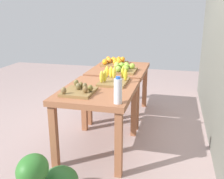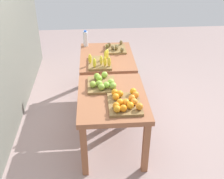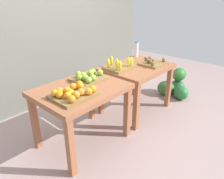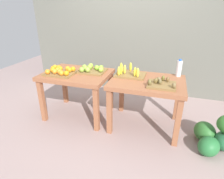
{
  "view_description": "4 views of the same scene",
  "coord_description": "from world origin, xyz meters",
  "px_view_note": "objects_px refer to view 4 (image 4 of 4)",
  "views": [
    {
      "loc": [
        3.25,
        0.82,
        1.6
      ],
      "look_at": [
        -0.08,
        0.0,
        0.56
      ],
      "focal_mm": 42.18,
      "sensor_mm": 36.0,
      "label": 1
    },
    {
      "loc": [
        -3.23,
        0.2,
        2.47
      ],
      "look_at": [
        -0.06,
        -0.03,
        0.53
      ],
      "focal_mm": 43.79,
      "sensor_mm": 36.0,
      "label": 2
    },
    {
      "loc": [
        -1.99,
        -1.76,
        1.74
      ],
      "look_at": [
        -0.02,
        -0.01,
        0.55
      ],
      "focal_mm": 33.71,
      "sensor_mm": 36.0,
      "label": 3
    },
    {
      "loc": [
        0.83,
        -2.53,
        1.71
      ],
      "look_at": [
        0.03,
        -0.0,
        0.54
      ],
      "focal_mm": 30.15,
      "sensor_mm": 36.0,
      "label": 4
    }
  ],
  "objects_px": {
    "banana_crate": "(129,73)",
    "apple_bin": "(92,69)",
    "display_table_right": "(147,88)",
    "orange_bin": "(60,71)",
    "display_table_left": "(77,79)",
    "watermelon_pile": "(216,136)",
    "water_bottle": "(179,68)",
    "kiwi_bin": "(162,84)"
  },
  "relations": [
    {
      "from": "banana_crate",
      "to": "apple_bin",
      "type": "bearing_deg",
      "value": 179.93
    },
    {
      "from": "display_table_left",
      "to": "apple_bin",
      "type": "xyz_separation_m",
      "value": [
        0.22,
        0.11,
        0.16
      ]
    },
    {
      "from": "display_table_right",
      "to": "banana_crate",
      "type": "relative_size",
      "value": 2.36
    },
    {
      "from": "apple_bin",
      "to": "watermelon_pile",
      "type": "distance_m",
      "value": 1.99
    },
    {
      "from": "orange_bin",
      "to": "apple_bin",
      "type": "distance_m",
      "value": 0.49
    },
    {
      "from": "display_table_right",
      "to": "water_bottle",
      "type": "height_order",
      "value": "water_bottle"
    },
    {
      "from": "apple_bin",
      "to": "watermelon_pile",
      "type": "bearing_deg",
      "value": -10.29
    },
    {
      "from": "display_table_left",
      "to": "banana_crate",
      "type": "bearing_deg",
      "value": 7.25
    },
    {
      "from": "display_table_right",
      "to": "kiwi_bin",
      "type": "bearing_deg",
      "value": -36.15
    },
    {
      "from": "display_table_right",
      "to": "watermelon_pile",
      "type": "bearing_deg",
      "value": -13.59
    },
    {
      "from": "apple_bin",
      "to": "water_bottle",
      "type": "bearing_deg",
      "value": 9.15
    },
    {
      "from": "apple_bin",
      "to": "kiwi_bin",
      "type": "distance_m",
      "value": 1.13
    },
    {
      "from": "kiwi_bin",
      "to": "watermelon_pile",
      "type": "xyz_separation_m",
      "value": [
        0.76,
        -0.08,
        -0.6
      ]
    },
    {
      "from": "display_table_left",
      "to": "watermelon_pile",
      "type": "bearing_deg",
      "value": -6.36
    },
    {
      "from": "banana_crate",
      "to": "kiwi_bin",
      "type": "relative_size",
      "value": 1.19
    },
    {
      "from": "display_table_left",
      "to": "banana_crate",
      "type": "distance_m",
      "value": 0.85
    },
    {
      "from": "banana_crate",
      "to": "water_bottle",
      "type": "distance_m",
      "value": 0.74
    },
    {
      "from": "display_table_right",
      "to": "orange_bin",
      "type": "height_order",
      "value": "orange_bin"
    },
    {
      "from": "watermelon_pile",
      "to": "display_table_right",
      "type": "bearing_deg",
      "value": 166.41
    },
    {
      "from": "orange_bin",
      "to": "apple_bin",
      "type": "xyz_separation_m",
      "value": [
        0.43,
        0.23,
        -0.0
      ]
    },
    {
      "from": "apple_bin",
      "to": "display_table_left",
      "type": "bearing_deg",
      "value": -153.92
    },
    {
      "from": "kiwi_bin",
      "to": "orange_bin",
      "type": "bearing_deg",
      "value": 179.26
    },
    {
      "from": "orange_bin",
      "to": "apple_bin",
      "type": "bearing_deg",
      "value": 28.62
    },
    {
      "from": "apple_bin",
      "to": "orange_bin",
      "type": "bearing_deg",
      "value": -151.38
    },
    {
      "from": "display_table_left",
      "to": "water_bottle",
      "type": "xyz_separation_m",
      "value": [
        1.53,
        0.32,
        0.23
      ]
    },
    {
      "from": "display_table_left",
      "to": "watermelon_pile",
      "type": "height_order",
      "value": "display_table_left"
    },
    {
      "from": "apple_bin",
      "to": "banana_crate",
      "type": "relative_size",
      "value": 0.93
    },
    {
      "from": "watermelon_pile",
      "to": "banana_crate",
      "type": "bearing_deg",
      "value": 164.9
    },
    {
      "from": "display_table_right",
      "to": "kiwi_bin",
      "type": "relative_size",
      "value": 2.81
    },
    {
      "from": "apple_bin",
      "to": "kiwi_bin",
      "type": "relative_size",
      "value": 1.11
    },
    {
      "from": "display_table_right",
      "to": "kiwi_bin",
      "type": "height_order",
      "value": "kiwi_bin"
    },
    {
      "from": "water_bottle",
      "to": "kiwi_bin",
      "type": "bearing_deg",
      "value": -114.4
    },
    {
      "from": "kiwi_bin",
      "to": "water_bottle",
      "type": "distance_m",
      "value": 0.52
    },
    {
      "from": "display_table_left",
      "to": "display_table_right",
      "type": "distance_m",
      "value": 1.12
    },
    {
      "from": "watermelon_pile",
      "to": "display_table_left",
      "type": "bearing_deg",
      "value": 173.64
    },
    {
      "from": "display_table_right",
      "to": "water_bottle",
      "type": "relative_size",
      "value": 4.0
    },
    {
      "from": "display_table_left",
      "to": "orange_bin",
      "type": "xyz_separation_m",
      "value": [
        -0.21,
        -0.13,
        0.16
      ]
    },
    {
      "from": "orange_bin",
      "to": "water_bottle",
      "type": "relative_size",
      "value": 1.71
    },
    {
      "from": "water_bottle",
      "to": "watermelon_pile",
      "type": "bearing_deg",
      "value": -45.21
    },
    {
      "from": "display_table_left",
      "to": "banana_crate",
      "type": "relative_size",
      "value": 2.36
    },
    {
      "from": "display_table_left",
      "to": "orange_bin",
      "type": "distance_m",
      "value": 0.29
    },
    {
      "from": "display_table_right",
      "to": "watermelon_pile",
      "type": "xyz_separation_m",
      "value": [
        0.96,
        -0.23,
        -0.46
      ]
    }
  ]
}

